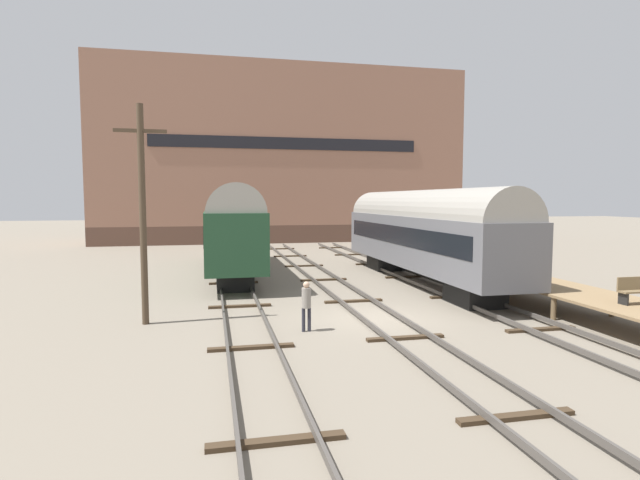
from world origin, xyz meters
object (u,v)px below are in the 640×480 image
(train_car_grey, at_px, (422,230))
(bench, at_px, (637,289))
(train_car_green, at_px, (230,224))
(person_worker, at_px, (306,301))
(utility_pole, at_px, (143,211))

(train_car_grey, bearing_deg, bench, -73.88)
(train_car_grey, height_order, train_car_green, train_car_green)
(person_worker, bearing_deg, train_car_grey, 46.79)
(train_car_grey, xyz_separation_m, train_car_green, (-9.90, 5.77, 0.15))
(train_car_green, relative_size, utility_pole, 2.09)
(train_car_green, xyz_separation_m, utility_pole, (-3.50, -11.93, 1.08))
(train_car_grey, bearing_deg, person_worker, -133.21)
(bench, relative_size, utility_pole, 0.18)
(utility_pole, bearing_deg, train_car_green, 73.64)
(train_car_grey, height_order, person_worker, train_car_grey)
(bench, xyz_separation_m, person_worker, (-11.01, 2.39, -0.41))
(train_car_green, distance_m, utility_pole, 12.48)
(train_car_green, relative_size, bench, 11.75)
(bench, height_order, utility_pole, utility_pole)
(train_car_green, distance_m, bench, 21.13)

